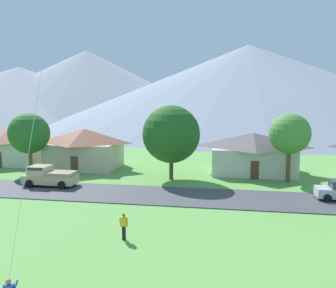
{
  "coord_description": "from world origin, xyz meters",
  "views": [
    {
      "loc": [
        4.89,
        -3.86,
        8.56
      ],
      "look_at": [
        1.01,
        18.96,
        5.62
      ],
      "focal_mm": 36.88,
      "sensor_mm": 36.0,
      "label": 1
    }
  ],
  "objects_px": {
    "tree_center": "(290,134)",
    "watcher_person": "(124,226)",
    "house_leftmost": "(253,152)",
    "pickup_truck_sand_west_side": "(49,176)",
    "house_right_center": "(12,145)",
    "tree_near_left": "(29,134)",
    "tree_left_of_center": "(171,134)",
    "house_rightmost": "(85,148)"
  },
  "relations": [
    {
      "from": "tree_center",
      "to": "watcher_person",
      "type": "height_order",
      "value": "tree_center"
    },
    {
      "from": "tree_center",
      "to": "watcher_person",
      "type": "relative_size",
      "value": 4.33
    },
    {
      "from": "tree_center",
      "to": "watcher_person",
      "type": "distance_m",
      "value": 22.01
    },
    {
      "from": "house_leftmost",
      "to": "pickup_truck_sand_west_side",
      "type": "distance_m",
      "value": 22.98
    },
    {
      "from": "house_right_center",
      "to": "tree_near_left",
      "type": "distance_m",
      "value": 8.47
    },
    {
      "from": "tree_center",
      "to": "pickup_truck_sand_west_side",
      "type": "distance_m",
      "value": 24.93
    },
    {
      "from": "tree_left_of_center",
      "to": "watcher_person",
      "type": "xyz_separation_m",
      "value": [
        -0.28,
        -16.71,
        -4.07
      ]
    },
    {
      "from": "house_leftmost",
      "to": "tree_center",
      "type": "xyz_separation_m",
      "value": [
        3.35,
        -4.29,
        2.63
      ]
    },
    {
      "from": "tree_center",
      "to": "pickup_truck_sand_west_side",
      "type": "relative_size",
      "value": 1.39
    },
    {
      "from": "pickup_truck_sand_west_side",
      "to": "watcher_person",
      "type": "xyz_separation_m",
      "value": [
        11.26,
        -11.59,
        -0.18
      ]
    },
    {
      "from": "tree_near_left",
      "to": "tree_left_of_center",
      "type": "xyz_separation_m",
      "value": [
        16.92,
        -0.47,
        0.24
      ]
    },
    {
      "from": "house_right_center",
      "to": "tree_center",
      "type": "xyz_separation_m",
      "value": [
        35.26,
        -5.17,
        2.63
      ]
    },
    {
      "from": "pickup_truck_sand_west_side",
      "to": "watcher_person",
      "type": "relative_size",
      "value": 3.11
    },
    {
      "from": "house_rightmost",
      "to": "tree_center",
      "type": "bearing_deg",
      "value": -8.48
    },
    {
      "from": "house_rightmost",
      "to": "tree_near_left",
      "type": "bearing_deg",
      "value": -142.27
    },
    {
      "from": "house_right_center",
      "to": "house_rightmost",
      "type": "height_order",
      "value": "house_rightmost"
    },
    {
      "from": "house_leftmost",
      "to": "tree_near_left",
      "type": "bearing_deg",
      "value": -169.81
    },
    {
      "from": "pickup_truck_sand_west_side",
      "to": "house_right_center",
      "type": "bearing_deg",
      "value": 135.7
    },
    {
      "from": "house_leftmost",
      "to": "house_rightmost",
      "type": "relative_size",
      "value": 1.11
    },
    {
      "from": "pickup_truck_sand_west_side",
      "to": "tree_left_of_center",
      "type": "bearing_deg",
      "value": 23.9
    },
    {
      "from": "house_right_center",
      "to": "house_rightmost",
      "type": "bearing_deg",
      "value": -8.05
    },
    {
      "from": "house_rightmost",
      "to": "tree_center",
      "type": "height_order",
      "value": "tree_center"
    },
    {
      "from": "watcher_person",
      "to": "tree_near_left",
      "type": "bearing_deg",
      "value": 134.1
    },
    {
      "from": "tree_left_of_center",
      "to": "house_right_center",
      "type": "bearing_deg",
      "value": 165.32
    },
    {
      "from": "tree_near_left",
      "to": "tree_left_of_center",
      "type": "distance_m",
      "value": 16.93
    },
    {
      "from": "house_rightmost",
      "to": "tree_left_of_center",
      "type": "bearing_deg",
      "value": -20.59
    },
    {
      "from": "house_right_center",
      "to": "tree_near_left",
      "type": "xyz_separation_m",
      "value": [
        6.01,
        -5.54,
        2.23
      ]
    },
    {
      "from": "tree_left_of_center",
      "to": "tree_center",
      "type": "bearing_deg",
      "value": 3.87
    },
    {
      "from": "house_right_center",
      "to": "tree_near_left",
      "type": "bearing_deg",
      "value": -42.66
    },
    {
      "from": "house_leftmost",
      "to": "tree_center",
      "type": "relative_size",
      "value": 1.38
    },
    {
      "from": "house_rightmost",
      "to": "tree_near_left",
      "type": "distance_m",
      "value": 6.81
    },
    {
      "from": "tree_near_left",
      "to": "pickup_truck_sand_west_side",
      "type": "bearing_deg",
      "value": -46.03
    },
    {
      "from": "house_rightmost",
      "to": "tree_near_left",
      "type": "height_order",
      "value": "tree_near_left"
    },
    {
      "from": "house_right_center",
      "to": "tree_near_left",
      "type": "relative_size",
      "value": 1.28
    },
    {
      "from": "house_leftmost",
      "to": "pickup_truck_sand_west_side",
      "type": "relative_size",
      "value": 1.93
    },
    {
      "from": "house_right_center",
      "to": "tree_left_of_center",
      "type": "xyz_separation_m",
      "value": [
        22.94,
        -6.01,
        2.47
      ]
    },
    {
      "from": "house_leftmost",
      "to": "house_right_center",
      "type": "relative_size",
      "value": 1.1
    },
    {
      "from": "house_leftmost",
      "to": "tree_left_of_center",
      "type": "xyz_separation_m",
      "value": [
        -8.98,
        -5.13,
        2.47
      ]
    },
    {
      "from": "house_leftmost",
      "to": "house_right_center",
      "type": "height_order",
      "value": "house_right_center"
    },
    {
      "from": "tree_center",
      "to": "watcher_person",
      "type": "bearing_deg",
      "value": -125.72
    },
    {
      "from": "house_rightmost",
      "to": "watcher_person",
      "type": "xyz_separation_m",
      "value": [
        11.52,
        -21.14,
        -1.73
      ]
    },
    {
      "from": "house_rightmost",
      "to": "tree_near_left",
      "type": "xyz_separation_m",
      "value": [
        -5.12,
        -3.96,
        2.1
      ]
    }
  ]
}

